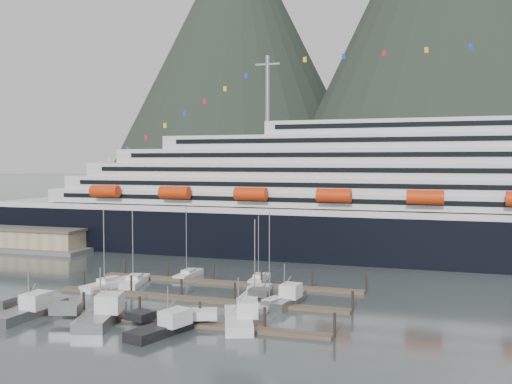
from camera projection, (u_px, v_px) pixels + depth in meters
ground at (219, 308)px, 87.83m from camera, size 1600.00×1600.00×0.00m
mountains at (481, 24)px, 618.88m from camera, size 870.00×440.00×420.00m
cruise_ship at (443, 205)px, 129.49m from camera, size 210.00×30.40×50.30m
warehouse at (17, 238)px, 150.56m from camera, size 46.00×20.00×5.80m
dock_near at (156, 320)px, 79.99m from camera, size 48.18×2.28×3.20m
dock_mid at (197, 299)px, 92.28m from camera, size 48.18×2.28×3.20m
dock_far at (227, 282)px, 104.57m from camera, size 48.18×2.28×3.20m
sailboat_a at (135, 282)px, 104.42m from camera, size 5.13×10.20×13.58m
sailboat_b at (109, 285)px, 101.98m from camera, size 5.17×11.34×13.98m
sailboat_c at (256, 293)px, 95.46m from camera, size 3.81×10.72×12.93m
sailboat_d at (273, 304)px, 88.23m from camera, size 4.86×9.81×14.56m
sailboat_e at (189, 275)px, 111.29m from camera, size 2.42×8.96×13.54m
sailboat_f at (260, 279)px, 106.81m from camera, size 3.14×8.45×12.33m
trawler_a at (28, 310)px, 83.17m from camera, size 9.32×12.97×7.12m
trawler_b at (100, 314)px, 80.14m from camera, size 10.46×13.02×8.09m
trawler_c at (167, 325)px, 75.40m from camera, size 9.62×12.92×6.35m
trawler_d at (237, 319)px, 78.43m from camera, size 9.94×12.13×6.95m
trawler_e at (284, 299)px, 89.82m from camera, size 8.18×10.73×6.78m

